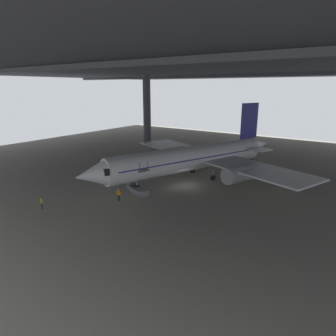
{
  "coord_description": "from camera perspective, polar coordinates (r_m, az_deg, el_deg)",
  "views": [
    {
      "loc": [
        22.91,
        -36.66,
        14.51
      ],
      "look_at": [
        -1.98,
        -1.12,
        2.61
      ],
      "focal_mm": 31.65,
      "sensor_mm": 36.0,
      "label": 1
    }
  ],
  "objects": [
    {
      "name": "crew_worker_near_nose",
      "position": [
        39.57,
        -23.19,
        -6.04
      ],
      "size": [
        0.48,
        0.37,
        1.63
      ],
      "color": "#232838",
      "rests_on": "ground_plane"
    },
    {
      "name": "airplane_main",
      "position": [
        47.62,
        4.79,
        1.93
      ],
      "size": [
        36.36,
        36.58,
        11.78
      ],
      "color": "white",
      "rests_on": "ground_plane"
    },
    {
      "name": "crew_worker_by_stairs",
      "position": [
        39.43,
        -9.5,
        -5.01
      ],
      "size": [
        0.42,
        0.41,
        1.65
      ],
      "color": "#232838",
      "rests_on": "ground_plane"
    },
    {
      "name": "baggage_tug",
      "position": [
        51.21,
        18.67,
        -1.34
      ],
      "size": [
        2.37,
        2.43,
        0.9
      ],
      "color": "yellow",
      "rests_on": "ground_plane"
    },
    {
      "name": "ground_plane",
      "position": [
        45.6,
        2.85,
        -3.23
      ],
      "size": [
        110.0,
        110.0,
        0.0
      ],
      "primitive_type": "plane",
      "color": "gray"
    },
    {
      "name": "boarding_stairs",
      "position": [
        42.2,
        -5.79,
        -3.79
      ],
      "size": [
        4.49,
        2.78,
        4.72
      ],
      "color": "slate",
      "rests_on": "ground_plane"
    },
    {
      "name": "hangar_structure",
      "position": [
        55.54,
        11.03,
        18.65
      ],
      "size": [
        121.0,
        99.0,
        18.62
      ],
      "color": "#4C4F54",
      "rests_on": "ground_plane"
    }
  ]
}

